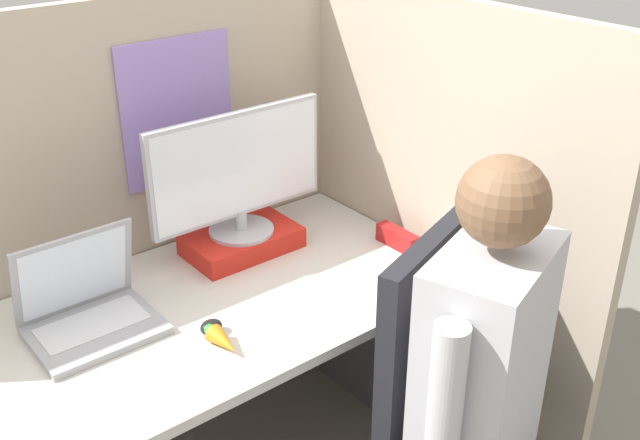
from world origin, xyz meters
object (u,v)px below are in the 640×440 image
Objects in this scene: monitor at (238,171)px; carrot_toy at (222,342)px; person at (493,414)px; stapler at (397,238)px; laptop at (89,312)px; paper_box at (242,241)px.

carrot_toy is (-0.32, -0.40, -0.24)m from monitor.
carrot_toy is 0.09× the size of person.
stapler is 0.11× the size of person.
person reaches higher than monitor.
laptop is (-0.53, -0.11, -0.21)m from monitor.
carrot_toy is at bearing -128.92° from paper_box.
stapler reaches higher than carrot_toy.
monitor reaches higher than paper_box.
carrot_toy is 0.66m from person.
person is (0.53, -0.88, -0.02)m from laptop.
person is at bearing -90.45° from monitor.
monitor is (0.00, 0.00, 0.23)m from paper_box.
paper_box is 0.26× the size of person.
carrot_toy is at bearing -53.20° from laptop.
stapler is (0.39, -0.28, -0.00)m from paper_box.
carrot_toy is at bearing -128.72° from monitor.
paper_box is 0.98m from person.
monitor is at bearing 90.00° from paper_box.
monitor reaches higher than carrot_toy.
monitor is 1.83× the size of laptop.
paper_box is at bearing 144.13° from stapler.
paper_box is 0.59× the size of monitor.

